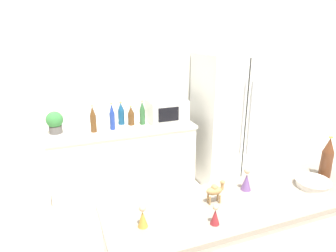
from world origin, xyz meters
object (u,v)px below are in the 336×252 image
(back_bottle_0, at_px, (121,114))
(wise_man_figurine_purple, at_px, (215,216))
(back_bottle_2, at_px, (131,116))
(back_bottle_4, at_px, (93,119))
(back_bottle_1, at_px, (142,113))
(wise_man_figurine_crimson, at_px, (246,180))
(microwave, at_px, (167,110))
(camel_figurine, at_px, (215,190))
(fruit_bowl, at_px, (313,183))
(refrigerator, at_px, (230,118))
(wise_man_figurine_blue, at_px, (143,218))
(potted_plant, at_px, (55,122))
(paper_towel_roll, at_px, (74,121))
(wine_bottle, at_px, (327,158))
(back_bottle_3, at_px, (112,117))

(back_bottle_0, height_order, wise_man_figurine_purple, back_bottle_0)
(back_bottle_2, height_order, back_bottle_4, back_bottle_4)
(back_bottle_1, height_order, wise_man_figurine_crimson, back_bottle_1)
(wise_man_figurine_purple, bearing_deg, microwave, 76.47)
(back_bottle_0, height_order, camel_figurine, back_bottle_0)
(fruit_bowl, xyz_separation_m, wise_man_figurine_crimson, (-0.48, 0.13, 0.04))
(refrigerator, bearing_deg, wise_man_figurine_blue, -133.01)
(potted_plant, xyz_separation_m, microwave, (1.35, -0.02, 0.01))
(refrigerator, xyz_separation_m, wise_man_figurine_purple, (-1.43, -2.08, 0.16))
(back_bottle_0, bearing_deg, paper_towel_roll, -172.99)
(camel_figurine, bearing_deg, paper_towel_roll, 110.24)
(microwave, height_order, wise_man_figurine_blue, microwave)
(refrigerator, distance_m, back_bottle_1, 1.25)
(refrigerator, xyz_separation_m, microwave, (-0.90, 0.08, 0.18))
(back_bottle_0, height_order, back_bottle_2, back_bottle_0)
(fruit_bowl, xyz_separation_m, wise_man_figurine_purple, (-0.87, -0.13, 0.03))
(back_bottle_1, xyz_separation_m, back_bottle_2, (-0.14, 0.03, -0.03))
(wise_man_figurine_crimson, distance_m, wise_man_figurine_purple, 0.48)
(back_bottle_4, distance_m, camel_figurine, 1.94)
(microwave, height_order, wine_bottle, wine_bottle)
(back_bottle_0, distance_m, wise_man_figurine_blue, 2.14)
(fruit_bowl, distance_m, wise_man_figurine_crimson, 0.50)
(back_bottle_0, distance_m, back_bottle_4, 0.40)
(potted_plant, height_order, wise_man_figurine_blue, potted_plant)
(potted_plant, bearing_deg, fruit_bowl, -50.41)
(back_bottle_0, xyz_separation_m, wise_man_figurine_purple, (0.05, -2.24, -0.02))
(paper_towel_roll, bearing_deg, wise_man_figurine_purple, -74.13)
(back_bottle_0, height_order, wise_man_figurine_crimson, back_bottle_0)
(paper_towel_roll, xyz_separation_m, camel_figurine, (0.73, -1.97, 0.03))
(back_bottle_1, distance_m, back_bottle_3, 0.39)
(camel_figurine, xyz_separation_m, wise_man_figurine_blue, (-0.51, -0.07, -0.03))
(microwave, xyz_separation_m, back_bottle_2, (-0.47, 0.01, -0.03))
(fruit_bowl, bearing_deg, paper_towel_roll, 126.13)
(back_bottle_4, height_order, camel_figurine, back_bottle_4)
(paper_towel_roll, height_order, fruit_bowl, paper_towel_roll)
(potted_plant, height_order, camel_figurine, potted_plant)
(back_bottle_0, height_order, wine_bottle, wine_bottle)
(paper_towel_roll, distance_m, wine_bottle, 2.59)
(wine_bottle, distance_m, wise_man_figurine_purple, 1.11)
(paper_towel_roll, relative_size, wine_bottle, 0.78)
(refrigerator, distance_m, wise_man_figurine_purple, 2.53)
(back_bottle_0, distance_m, back_bottle_1, 0.26)
(paper_towel_roll, relative_size, wise_man_figurine_blue, 1.82)
(microwave, height_order, fruit_bowl, microwave)
(back_bottle_0, relative_size, wise_man_figurine_blue, 2.04)
(refrigerator, distance_m, potted_plant, 2.26)
(refrigerator, relative_size, potted_plant, 6.99)
(fruit_bowl, bearing_deg, wine_bottle, 23.18)
(back_bottle_1, distance_m, wise_man_figurine_crimson, 1.89)
(wise_man_figurine_crimson, bearing_deg, paper_towel_roll, 117.97)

